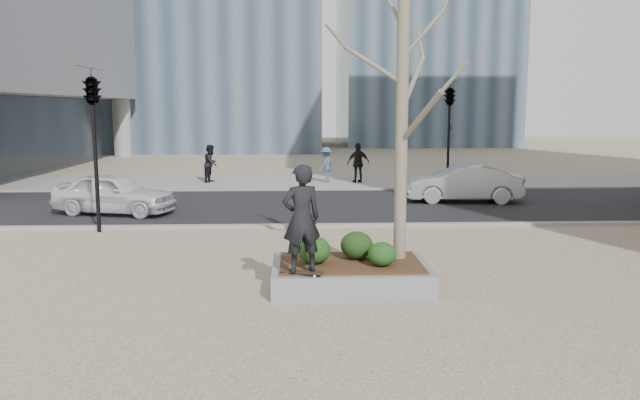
{
  "coord_description": "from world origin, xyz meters",
  "views": [
    {
      "loc": [
        -0.08,
        -11.67,
        3.44
      ],
      "look_at": [
        0.5,
        2.0,
        1.4
      ],
      "focal_mm": 35.0,
      "sensor_mm": 36.0,
      "label": 1
    }
  ],
  "objects_px": {
    "skateboarder": "(301,218)",
    "police_car": "(114,193)",
    "planter": "(350,275)",
    "skateboard": "(302,273)"
  },
  "relations": [
    {
      "from": "skateboarder",
      "to": "police_car",
      "type": "xyz_separation_m",
      "value": [
        -5.92,
        9.28,
        -0.8
      ]
    },
    {
      "from": "police_car",
      "to": "planter",
      "type": "bearing_deg",
      "value": -126.54
    },
    {
      "from": "skateboarder",
      "to": "police_car",
      "type": "distance_m",
      "value": 11.04
    },
    {
      "from": "skateboarder",
      "to": "police_car",
      "type": "height_order",
      "value": "skateboarder"
    },
    {
      "from": "planter",
      "to": "police_car",
      "type": "xyz_separation_m",
      "value": [
        -6.87,
        8.49,
        0.46
      ]
    },
    {
      "from": "skateboard",
      "to": "skateboarder",
      "type": "height_order",
      "value": "skateboarder"
    },
    {
      "from": "skateboarder",
      "to": "skateboard",
      "type": "bearing_deg",
      "value": 73.37
    },
    {
      "from": "police_car",
      "to": "skateboarder",
      "type": "bearing_deg",
      "value": -132.98
    },
    {
      "from": "planter",
      "to": "police_car",
      "type": "distance_m",
      "value": 10.93
    },
    {
      "from": "skateboarder",
      "to": "police_car",
      "type": "relative_size",
      "value": 0.49
    }
  ]
}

